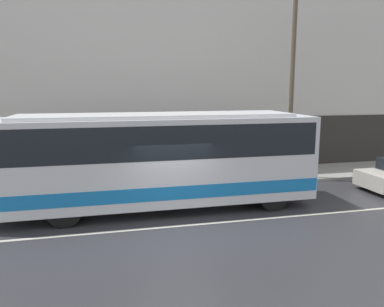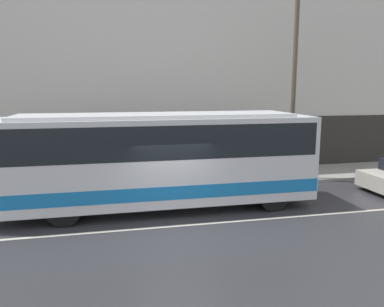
% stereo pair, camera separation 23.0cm
% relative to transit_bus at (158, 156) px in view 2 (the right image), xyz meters
% --- Properties ---
extents(ground_plane, '(60.00, 60.00, 0.00)m').
position_rel_transit_bus_xyz_m(ground_plane, '(0.32, -1.86, -1.91)').
color(ground_plane, '#333338').
extents(sidewalk, '(60.00, 3.18, 0.14)m').
position_rel_transit_bus_xyz_m(sidewalk, '(0.32, 3.73, -1.84)').
color(sidewalk, gray).
rests_on(sidewalk, ground_plane).
extents(building_facade, '(60.00, 0.35, 13.00)m').
position_rel_transit_bus_xyz_m(building_facade, '(0.32, 5.46, 4.37)').
color(building_facade, silver).
rests_on(building_facade, ground_plane).
extents(lane_stripe, '(54.00, 0.14, 0.01)m').
position_rel_transit_bus_xyz_m(lane_stripe, '(0.32, -1.86, -1.91)').
color(lane_stripe, beige).
rests_on(lane_stripe, ground_plane).
extents(transit_bus, '(11.03, 2.55, 3.40)m').
position_rel_transit_bus_xyz_m(transit_bus, '(0.00, 0.00, 0.00)').
color(transit_bus, silver).
rests_on(transit_bus, ground_plane).
extents(utility_pole_near, '(0.20, 0.20, 8.22)m').
position_rel_transit_bus_xyz_m(utility_pole_near, '(6.55, 2.85, 2.34)').
color(utility_pole_near, brown).
rests_on(utility_pole_near, sidewalk).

